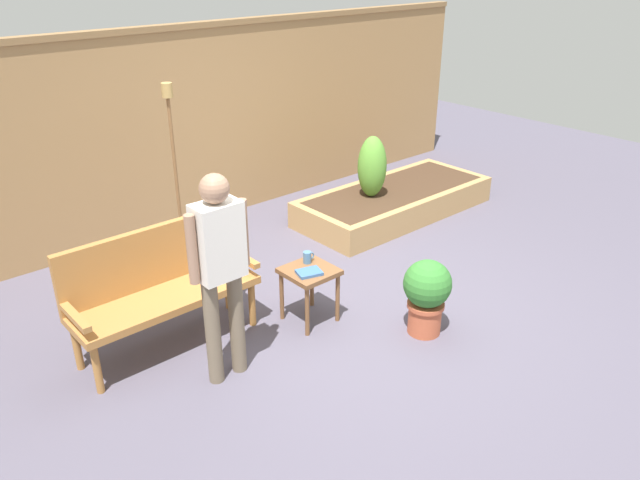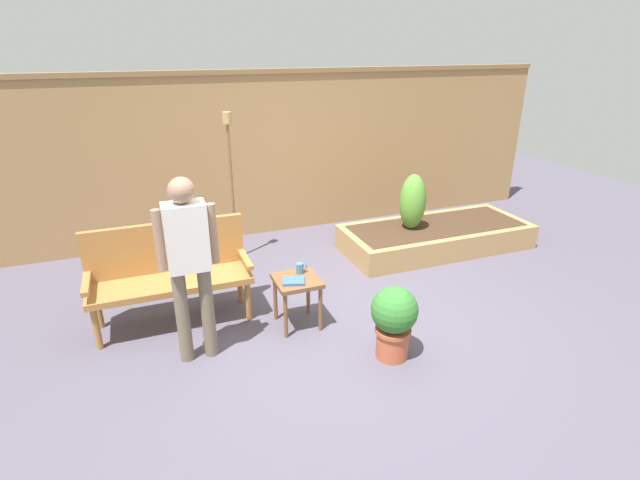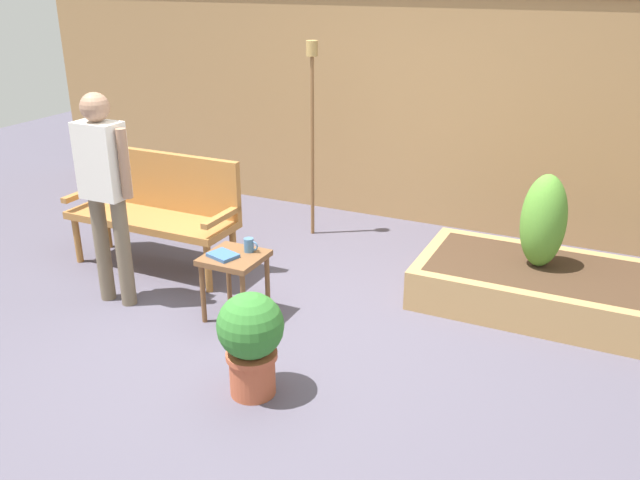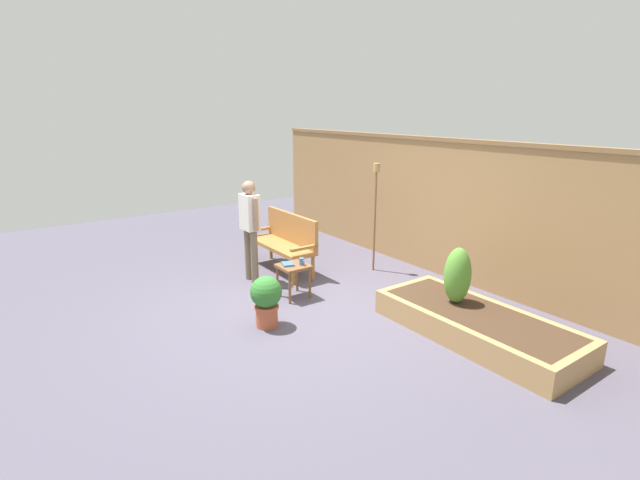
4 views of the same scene
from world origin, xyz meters
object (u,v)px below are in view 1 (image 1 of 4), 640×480
object	(u,v)px
cup_on_table	(308,257)
person_by_bench	(220,262)
potted_boxwood	(427,293)
shrub_near_bench	(372,167)
tiki_torch	(173,144)
side_table	(309,278)
garden_bench	(158,280)
book_on_table	(309,272)

from	to	relation	value
cup_on_table	person_by_bench	bearing A→B (deg)	-164.68
potted_boxwood	shrub_near_bench	xyz separation A→B (m)	(1.31, 1.90, 0.28)
tiki_torch	person_by_bench	bearing A→B (deg)	-110.83
side_table	garden_bench	bearing A→B (deg)	153.64
garden_bench	potted_boxwood	distance (m)	2.10
side_table	cup_on_table	xyz separation A→B (m)	(0.07, 0.10, 0.13)
cup_on_table	person_by_bench	world-z (taller)	person_by_bench
potted_boxwood	tiki_torch	bearing A→B (deg)	108.15
shrub_near_bench	tiki_torch	bearing A→B (deg)	165.39
shrub_near_bench	garden_bench	bearing A→B (deg)	-168.14
potted_boxwood	person_by_bench	size ratio (longest dim) A/B	0.41
garden_bench	person_by_bench	bearing A→B (deg)	-79.27
side_table	tiki_torch	world-z (taller)	tiki_torch
tiki_torch	book_on_table	bearing A→B (deg)	-84.48
shrub_near_bench	person_by_bench	bearing A→B (deg)	-154.89
book_on_table	shrub_near_bench	xyz separation A→B (m)	(1.94, 1.21, 0.15)
side_table	book_on_table	world-z (taller)	book_on_table
side_table	shrub_near_bench	size ratio (longest dim) A/B	0.69
potted_boxwood	person_by_bench	distance (m)	1.72
garden_bench	shrub_near_bench	distance (m)	3.02
potted_boxwood	tiki_torch	world-z (taller)	tiki_torch
garden_bench	person_by_bench	size ratio (longest dim) A/B	0.92
book_on_table	tiki_torch	bearing A→B (deg)	112.55
tiki_torch	person_by_bench	world-z (taller)	tiki_torch
side_table	person_by_bench	size ratio (longest dim) A/B	0.31
side_table	person_by_bench	bearing A→B (deg)	-169.47
potted_boxwood	person_by_bench	xyz separation A→B (m)	(-1.52, 0.58, 0.57)
book_on_table	person_by_bench	distance (m)	0.99
cup_on_table	tiki_torch	distance (m)	1.76
cup_on_table	person_by_bench	distance (m)	1.11
potted_boxwood	person_by_bench	bearing A→B (deg)	159.03
side_table	shrub_near_bench	distance (m)	2.23
tiki_torch	garden_bench	bearing A→B (deg)	-125.84
garden_bench	cup_on_table	size ratio (longest dim) A/B	13.22
side_table	potted_boxwood	xyz separation A→B (m)	(0.58, -0.76, -0.03)
cup_on_table	side_table	bearing A→B (deg)	-123.40
cup_on_table	book_on_table	size ratio (longest dim) A/B	0.56
side_table	book_on_table	size ratio (longest dim) A/B	2.49
shrub_near_bench	tiki_torch	world-z (taller)	tiki_torch
tiki_torch	person_by_bench	xyz separation A→B (m)	(-0.71, -1.87, -0.27)
tiki_torch	cup_on_table	bearing A→B (deg)	-79.81
book_on_table	cup_on_table	bearing A→B (deg)	70.53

